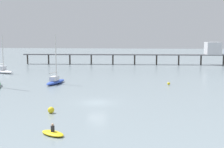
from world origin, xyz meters
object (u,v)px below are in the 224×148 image
(sailboat_white, at_px, (2,70))
(mooring_buoy_far, at_px, (51,110))
(mooring_buoy_mid, at_px, (169,84))
(sailboat_blue, at_px, (55,81))
(pier, at_px, (175,51))
(dinghy_yellow, at_px, (53,133))

(sailboat_white, relative_size, mooring_buoy_far, 12.25)
(mooring_buoy_mid, bearing_deg, sailboat_blue, -177.06)
(sailboat_blue, height_order, mooring_buoy_mid, sailboat_blue)
(pier, bearing_deg, sailboat_blue, -122.26)
(sailboat_blue, distance_m, dinghy_yellow, 31.13)
(dinghy_yellow, xyz_separation_m, mooring_buoy_mid, (13.45, 31.02, 0.06))
(sailboat_white, xyz_separation_m, mooring_buoy_mid, (40.87, -14.48, -0.49))
(dinghy_yellow, bearing_deg, sailboat_blue, 106.27)
(pier, distance_m, dinghy_yellow, 76.65)
(sailboat_white, xyz_separation_m, dinghy_yellow, (27.42, -45.51, -0.55))
(sailboat_white, bearing_deg, sailboat_blue, -39.89)
(pier, distance_m, mooring_buoy_far, 69.89)
(sailboat_white, bearing_deg, mooring_buoy_far, -56.68)
(pier, height_order, sailboat_white, sailboat_white)
(pier, bearing_deg, dinghy_yellow, -104.51)
(pier, height_order, sailboat_blue, sailboat_blue)
(sailboat_white, xyz_separation_m, mooring_buoy_far, (24.78, -37.69, -0.36))
(sailboat_white, height_order, dinghy_yellow, sailboat_white)
(mooring_buoy_far, bearing_deg, pier, 71.77)
(pier, xyz_separation_m, dinghy_yellow, (-19.18, -74.09, -4.29))
(mooring_buoy_mid, bearing_deg, pier, 82.42)
(mooring_buoy_mid, bearing_deg, dinghy_yellow, -113.44)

